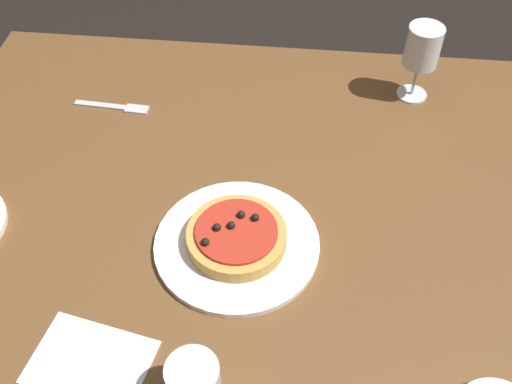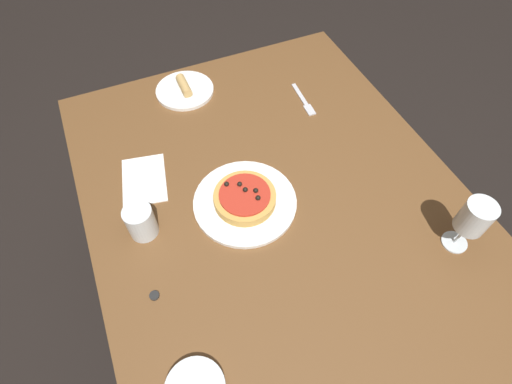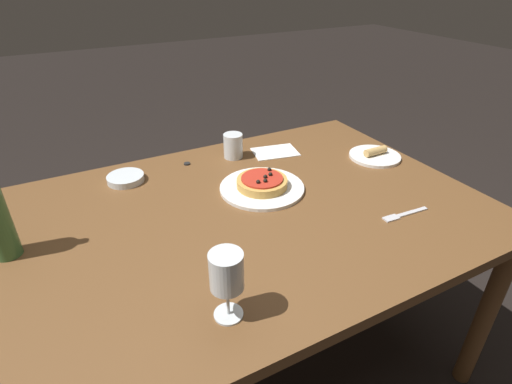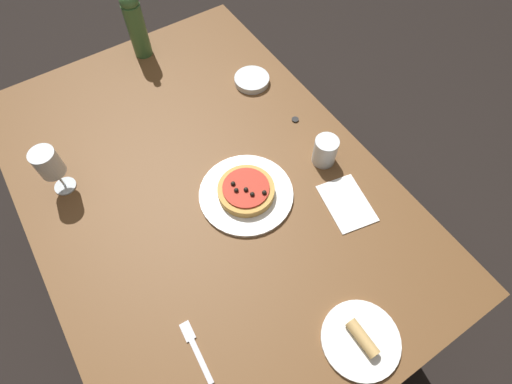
{
  "view_description": "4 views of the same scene",
  "coord_description": "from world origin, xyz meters",
  "px_view_note": "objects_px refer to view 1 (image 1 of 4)",
  "views": [
    {
      "loc": [
        -0.01,
        -0.71,
        1.55
      ],
      "look_at": [
        -0.08,
        -0.03,
        0.8
      ],
      "focal_mm": 42.0,
      "sensor_mm": 36.0,
      "label": 1
    },
    {
      "loc": [
        0.47,
        -0.31,
        1.64
      ],
      "look_at": [
        -0.07,
        -0.07,
        0.81
      ],
      "focal_mm": 28.0,
      "sensor_mm": 36.0,
      "label": 2
    },
    {
      "loc": [
        0.46,
        0.94,
        1.39
      ],
      "look_at": [
        -0.06,
        -0.04,
        0.74
      ],
      "focal_mm": 28.0,
      "sensor_mm": 36.0,
      "label": 3
    },
    {
      "loc": [
        -0.65,
        0.22,
        1.76
      ],
      "look_at": [
        -0.15,
        -0.1,
        0.78
      ],
      "focal_mm": 28.0,
      "sensor_mm": 36.0,
      "label": 4
    }
  ],
  "objects_px": {
    "wine_glass": "(423,49)",
    "pizza": "(237,236)",
    "dining_table": "(300,236)",
    "fork": "(117,107)",
    "dinner_plate": "(237,244)"
  },
  "relations": [
    {
      "from": "wine_glass",
      "to": "pizza",
      "type": "bearing_deg",
      "value": -126.16
    },
    {
      "from": "dining_table",
      "to": "fork",
      "type": "relative_size",
      "value": 9.17
    },
    {
      "from": "dinner_plate",
      "to": "wine_glass",
      "type": "distance_m",
      "value": 0.57
    },
    {
      "from": "pizza",
      "to": "wine_glass",
      "type": "bearing_deg",
      "value": 53.84
    },
    {
      "from": "pizza",
      "to": "wine_glass",
      "type": "xyz_separation_m",
      "value": [
        0.33,
        0.45,
        0.09
      ]
    },
    {
      "from": "wine_glass",
      "to": "dining_table",
      "type": "bearing_deg",
      "value": -121.41
    },
    {
      "from": "dinner_plate",
      "to": "fork",
      "type": "height_order",
      "value": "dinner_plate"
    },
    {
      "from": "dining_table",
      "to": "dinner_plate",
      "type": "distance_m",
      "value": 0.16
    },
    {
      "from": "pizza",
      "to": "fork",
      "type": "relative_size",
      "value": 1.05
    },
    {
      "from": "dining_table",
      "to": "pizza",
      "type": "distance_m",
      "value": 0.17
    },
    {
      "from": "dining_table",
      "to": "wine_glass",
      "type": "height_order",
      "value": "wine_glass"
    },
    {
      "from": "dinner_plate",
      "to": "wine_glass",
      "type": "bearing_deg",
      "value": 53.86
    },
    {
      "from": "dining_table",
      "to": "dinner_plate",
      "type": "xyz_separation_m",
      "value": [
        -0.11,
        -0.09,
        0.08
      ]
    },
    {
      "from": "pizza",
      "to": "fork",
      "type": "xyz_separation_m",
      "value": [
        -0.31,
        0.34,
        -0.03
      ]
    },
    {
      "from": "dinner_plate",
      "to": "pizza",
      "type": "relative_size",
      "value": 1.67
    }
  ]
}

